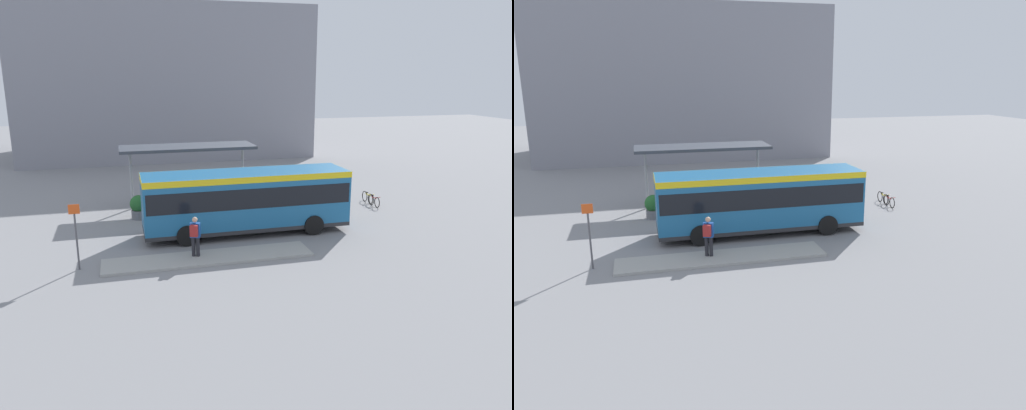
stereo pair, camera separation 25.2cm
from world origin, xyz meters
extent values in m
plane|color=gray|center=(0.00, 0.00, 0.00)|extent=(120.00, 120.00, 0.00)
cube|color=#9E9E99|center=(-2.51, -3.21, 0.06)|extent=(9.14, 1.80, 0.12)
cube|color=#1E6093|center=(0.00, 0.00, 1.75)|extent=(10.27, 2.58, 2.81)
cube|color=yellow|center=(0.00, 0.00, 3.01)|extent=(10.29, 2.60, 0.30)
cube|color=black|center=(0.00, 0.00, 2.09)|extent=(10.06, 2.61, 0.98)
cube|color=black|center=(5.11, 0.00, 2.09)|extent=(0.08, 2.37, 1.08)
cube|color=#28282B|center=(0.00, 0.00, 0.45)|extent=(10.28, 2.59, 0.20)
cylinder|color=black|center=(3.18, 1.23, 0.51)|extent=(1.02, 0.28, 1.02)
cylinder|color=black|center=(3.18, -1.24, 0.51)|extent=(1.02, 0.28, 1.02)
cylinder|color=black|center=(-3.18, 1.24, 0.51)|extent=(1.02, 0.28, 1.02)
cylinder|color=black|center=(-3.18, -1.23, 0.51)|extent=(1.02, 0.28, 1.02)
cylinder|color=#232328|center=(-3.15, -2.96, 0.56)|extent=(0.16, 0.16, 0.87)
cylinder|color=#232328|center=(-2.96, -3.04, 0.56)|extent=(0.16, 0.16, 0.87)
cube|color=#194799|center=(-3.06, -3.00, 1.32)|extent=(0.49, 0.38, 0.65)
cube|color=maroon|center=(-3.14, -3.21, 1.35)|extent=(0.38, 0.32, 0.50)
sphere|color=tan|center=(-3.06, -3.00, 1.79)|extent=(0.24, 0.24, 0.24)
torus|color=black|center=(8.84, 2.62, 0.32)|extent=(0.06, 0.65, 0.65)
torus|color=black|center=(8.86, 3.50, 0.32)|extent=(0.06, 0.65, 0.65)
cylinder|color=red|center=(8.85, 3.06, 0.53)|extent=(0.05, 0.69, 0.04)
cylinder|color=red|center=(8.86, 3.21, 0.48)|extent=(0.04, 0.04, 0.32)
cube|color=black|center=(8.86, 3.21, 0.64)|extent=(0.07, 0.18, 0.04)
cylinder|color=red|center=(8.84, 2.70, 0.61)|extent=(0.48, 0.04, 0.03)
torus|color=black|center=(8.83, 3.31, 0.33)|extent=(0.05, 0.67, 0.67)
torus|color=black|center=(8.84, 4.21, 0.33)|extent=(0.05, 0.67, 0.67)
cylinder|color=gold|center=(8.84, 3.76, 0.54)|extent=(0.04, 0.70, 0.04)
cylinder|color=gold|center=(8.84, 3.92, 0.49)|extent=(0.04, 0.04, 0.33)
cube|color=black|center=(8.84, 3.92, 0.65)|extent=(0.07, 0.18, 0.04)
cylinder|color=gold|center=(8.83, 3.40, 0.62)|extent=(0.48, 0.04, 0.03)
cube|color=#383D47|center=(-2.02, 6.36, 3.57)|extent=(8.04, 2.74, 0.18)
cylinder|color=gray|center=(-5.44, 6.36, 1.74)|extent=(0.16, 0.16, 3.48)
cylinder|color=gray|center=(1.40, 6.36, 1.74)|extent=(0.16, 0.16, 3.48)
cylinder|color=slate|center=(-2.74, 4.10, 0.31)|extent=(0.82, 0.82, 0.61)
sphere|color=#286B2D|center=(-2.74, 4.10, 0.96)|extent=(0.94, 0.94, 0.94)
cylinder|color=slate|center=(-5.17, 4.04, 0.25)|extent=(0.83, 0.83, 0.50)
sphere|color=#235B28|center=(-5.17, 4.04, 0.86)|extent=(0.96, 0.96, 0.96)
cylinder|color=#4C4C51|center=(-7.93, -2.95, 1.20)|extent=(0.08, 0.08, 2.40)
cube|color=#D84C19|center=(-7.93, -2.95, 2.60)|extent=(0.44, 0.03, 0.40)
cube|color=gray|center=(-1.23, 28.25, 6.92)|extent=(26.61, 14.47, 13.85)
camera|label=1|loc=(-5.97, -23.59, 7.95)|focal=35.00mm
camera|label=2|loc=(-5.73, -23.65, 7.95)|focal=35.00mm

